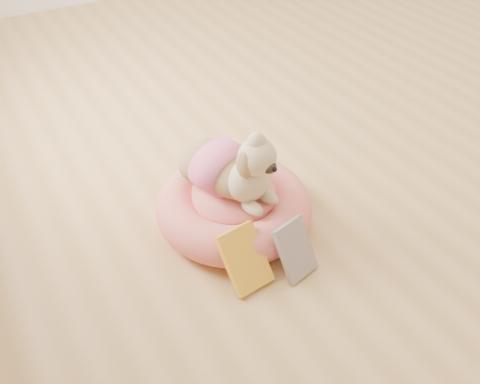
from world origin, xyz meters
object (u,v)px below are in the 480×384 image
pet_bed (234,207)px  book_yellow (245,259)px  book_white (295,250)px  dog (232,157)px

pet_bed → book_yellow: 0.31m
book_white → book_yellow: bearing=150.6°
pet_bed → book_yellow: book_yellow is taller
book_white → dog: bearing=87.5°
dog → book_yellow: (-0.11, -0.29, -0.22)m
dog → book_yellow: 0.38m
pet_bed → book_white: size_ratio=2.91×
dog → pet_bed: bearing=-61.8°
book_yellow → pet_bed: bearing=60.6°
dog → book_white: dog is taller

